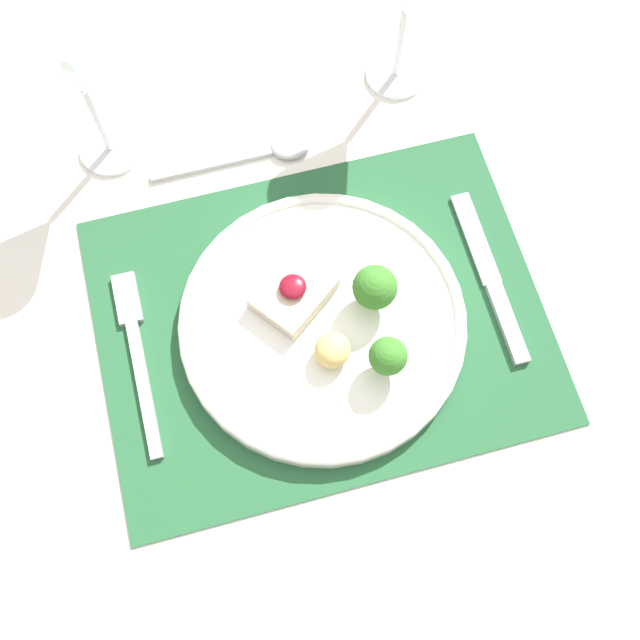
{
  "coord_description": "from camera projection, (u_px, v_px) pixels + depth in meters",
  "views": [
    {
      "loc": [
        -0.07,
        -0.26,
        1.49
      ],
      "look_at": [
        -0.0,
        -0.01,
        0.8
      ],
      "focal_mm": 42.0,
      "sensor_mm": 36.0,
      "label": 1
    }
  ],
  "objects": [
    {
      "name": "dinner_plate",
      "position": [
        322.0,
        322.0,
        0.74
      ],
      "size": [
        0.29,
        0.29,
        0.07
      ],
      "color": "white",
      "rests_on": "placemat"
    },
    {
      "name": "ground_plane",
      "position": [
        320.0,
        457.0,
        1.49
      ],
      "size": [
        8.0,
        8.0,
        0.0
      ],
      "primitive_type": "plane",
      "color": "brown"
    },
    {
      "name": "placemat",
      "position": [
        320.0,
        319.0,
        0.76
      ],
      "size": [
        0.45,
        0.34,
        0.0
      ],
      "primitive_type": "cube",
      "color": "#235633",
      "rests_on": "dining_table"
    },
    {
      "name": "spoon",
      "position": [
        267.0,
        151.0,
        0.83
      ],
      "size": [
        0.18,
        0.04,
        0.01
      ],
      "rotation": [
        0.0,
        0.0,
        0.0
      ],
      "color": "#B2B2B7",
      "rests_on": "dining_table"
    },
    {
      "name": "dining_table",
      "position": [
        320.0,
        345.0,
        0.84
      ],
      "size": [
        1.44,
        1.2,
        0.78
      ],
      "color": "white",
      "rests_on": "ground_plane"
    },
    {
      "name": "knife",
      "position": [
        494.0,
        287.0,
        0.77
      ],
      "size": [
        0.02,
        0.2,
        0.01
      ],
      "rotation": [
        0.0,
        0.0,
        -0.04
      ],
      "color": "#B2B2B7",
      "rests_on": "placemat"
    },
    {
      "name": "wine_glass_far",
      "position": [
        71.0,
        64.0,
        0.7
      ],
      "size": [
        0.09,
        0.09,
        0.2
      ],
      "color": "white",
      "rests_on": "dining_table"
    },
    {
      "name": "fork",
      "position": [
        137.0,
        348.0,
        0.75
      ],
      "size": [
        0.02,
        0.2,
        0.01
      ],
      "rotation": [
        0.0,
        0.0,
        0.02
      ],
      "color": "#B2B2B7",
      "rests_on": "placemat"
    }
  ]
}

